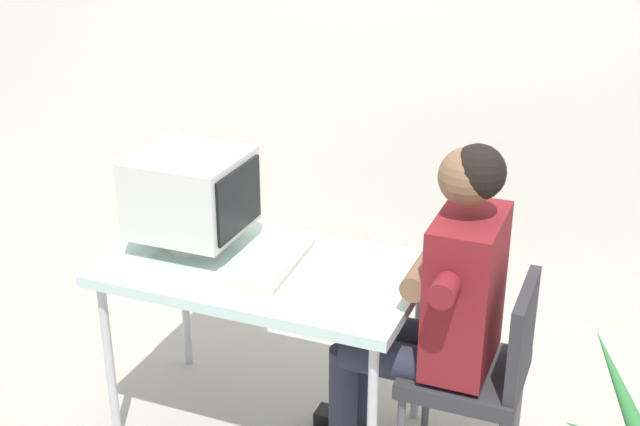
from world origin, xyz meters
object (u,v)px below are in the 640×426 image
object	(u,v)px
office_chair	(481,366)
person_seated	(436,301)
desk	(264,278)
keyboard	(275,261)
crt_monitor	(192,194)

from	to	relation	value
office_chair	person_seated	size ratio (longest dim) A/B	0.63
desk	office_chair	xyz separation A→B (m)	(0.85, 0.02, -0.20)
desk	keyboard	bearing A→B (deg)	17.85
crt_monitor	office_chair	distance (m)	1.26
office_chair	crt_monitor	bearing A→B (deg)	178.63
keyboard	crt_monitor	bearing A→B (deg)	174.48
desk	keyboard	size ratio (longest dim) A/B	2.63
crt_monitor	office_chair	size ratio (longest dim) A/B	0.50
crt_monitor	person_seated	size ratio (longest dim) A/B	0.32
desk	office_chair	size ratio (longest dim) A/B	1.45
desk	crt_monitor	world-z (taller)	crt_monitor
crt_monitor	keyboard	distance (m)	0.42
desk	keyboard	world-z (taller)	keyboard
desk	office_chair	world-z (taller)	office_chair
keyboard	office_chair	distance (m)	0.85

